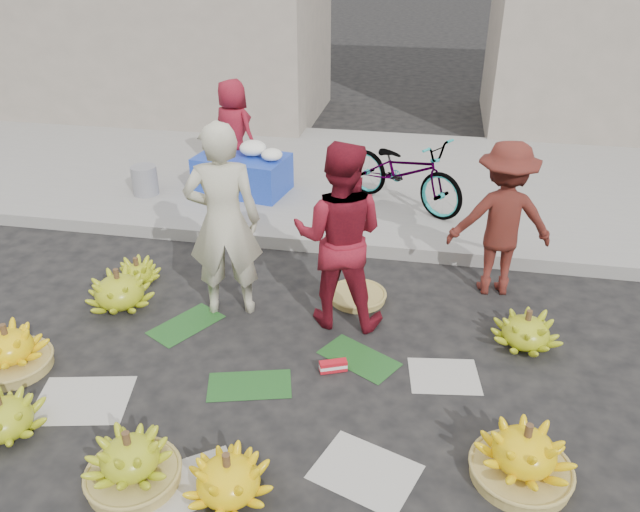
% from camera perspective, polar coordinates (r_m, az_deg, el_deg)
% --- Properties ---
extents(ground, '(80.00, 80.00, 0.00)m').
position_cam_1_polar(ground, '(5.15, -4.73, -10.45)').
color(ground, black).
rests_on(ground, ground).
extents(curb, '(40.00, 0.25, 0.15)m').
position_cam_1_polar(curb, '(6.92, -0.09, 1.28)').
color(curb, gray).
rests_on(curb, ground).
extents(sidewalk, '(40.00, 4.00, 0.12)m').
position_cam_1_polar(sidewalk, '(8.82, 2.48, 7.28)').
color(sidewalk, gray).
rests_on(sidewalk, ground).
extents(building_left, '(6.00, 3.00, 4.00)m').
position_cam_1_polar(building_left, '(12.26, -15.35, 21.66)').
color(building_left, gray).
rests_on(building_left, sidewalk).
extents(newspaper_scatter, '(3.20, 1.80, 0.00)m').
position_cam_1_polar(newspaper_scatter, '(4.58, -7.41, -16.54)').
color(newspaper_scatter, beige).
rests_on(newspaper_scatter, ground).
extents(banana_leaves, '(2.00, 1.00, 0.00)m').
position_cam_1_polar(banana_leaves, '(5.32, -5.23, -8.96)').
color(banana_leaves, '#18491A').
rests_on(banana_leaves, ground).
extents(banana_bunch_0, '(0.61, 0.61, 0.43)m').
position_cam_1_polar(banana_bunch_0, '(5.64, -26.52, -7.71)').
color(banana_bunch_0, olive).
rests_on(banana_bunch_0, ground).
extents(banana_bunch_1, '(0.70, 0.70, 0.35)m').
position_cam_1_polar(banana_bunch_1, '(5.03, -27.04, -12.95)').
color(banana_bunch_1, '#89A417').
rests_on(banana_bunch_1, ground).
extents(banana_bunch_2, '(0.61, 0.61, 0.42)m').
position_cam_1_polar(banana_bunch_2, '(4.35, -16.91, -17.54)').
color(banana_bunch_2, olive).
rests_on(banana_bunch_2, ground).
extents(banana_bunch_3, '(0.73, 0.73, 0.35)m').
position_cam_1_polar(banana_bunch_3, '(4.16, -8.41, -19.44)').
color(banana_bunch_3, yellow).
rests_on(banana_bunch_3, ground).
extents(banana_bunch_4, '(0.69, 0.69, 0.45)m').
position_cam_1_polar(banana_bunch_4, '(4.40, 18.12, -16.92)').
color(banana_bunch_4, olive).
rests_on(banana_bunch_4, ground).
extents(banana_bunch_5, '(0.69, 0.69, 0.35)m').
position_cam_1_polar(banana_bunch_5, '(5.61, 18.32, -6.46)').
color(banana_bunch_5, '#89A417').
rests_on(banana_bunch_5, ground).
extents(banana_bunch_6, '(0.77, 0.77, 0.39)m').
position_cam_1_polar(banana_bunch_6, '(6.14, -17.90, -2.94)').
color(banana_bunch_6, '#89A417').
rests_on(banana_bunch_6, ground).
extents(banana_bunch_7, '(0.41, 0.41, 0.27)m').
position_cam_1_polar(banana_bunch_7, '(6.53, -16.35, -1.39)').
color(banana_bunch_7, '#89A417').
rests_on(banana_bunch_7, ground).
extents(basket_spare, '(0.68, 0.68, 0.06)m').
position_cam_1_polar(basket_spare, '(6.02, 3.44, -3.70)').
color(basket_spare, olive).
rests_on(basket_spare, ground).
extents(incense_stack, '(0.23, 0.15, 0.09)m').
position_cam_1_polar(incense_stack, '(5.10, 1.22, -10.03)').
color(incense_stack, red).
rests_on(incense_stack, ground).
extents(vendor_cream, '(0.75, 0.59, 1.80)m').
position_cam_1_polar(vendor_cream, '(5.51, -8.81, 3.12)').
color(vendor_cream, beige).
rests_on(vendor_cream, ground).
extents(vendor_red, '(0.83, 0.65, 1.68)m').
position_cam_1_polar(vendor_red, '(5.32, 1.77, 1.80)').
color(vendor_red, maroon).
rests_on(vendor_red, ground).
extents(man_striped, '(1.04, 0.69, 1.51)m').
position_cam_1_polar(man_striped, '(6.08, 16.29, 3.21)').
color(man_striped, maroon).
rests_on(man_striped, ground).
extents(flower_table, '(1.23, 0.88, 0.66)m').
position_cam_1_polar(flower_table, '(8.13, -7.05, 7.71)').
color(flower_table, '#1B38AF').
rests_on(flower_table, sidewalk).
extents(grey_bucket, '(0.32, 0.32, 0.37)m').
position_cam_1_polar(grey_bucket, '(8.31, -15.72, 6.68)').
color(grey_bucket, gray).
rests_on(grey_bucket, sidewalk).
extents(flower_vendor, '(0.78, 0.66, 1.35)m').
position_cam_1_polar(flower_vendor, '(8.38, -7.89, 11.22)').
color(flower_vendor, maroon).
rests_on(flower_vendor, sidewalk).
extents(bicycle, '(1.42, 1.74, 0.89)m').
position_cam_1_polar(bicycle, '(7.64, 7.68, 7.70)').
color(bicycle, gray).
rests_on(bicycle, sidewalk).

